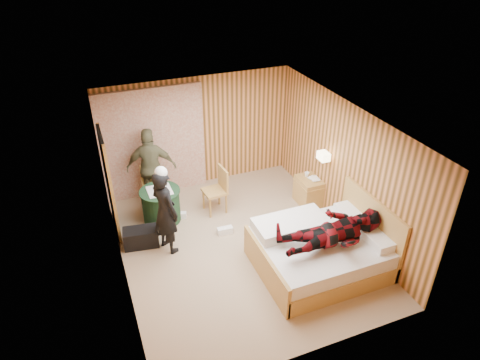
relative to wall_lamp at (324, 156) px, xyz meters
name	(u,v)px	position (x,y,z in m)	size (l,w,h in m)	color
floor	(240,246)	(-1.92, -0.45, -1.30)	(4.20, 5.00, 0.01)	tan
ceiling	(240,122)	(-1.92, -0.45, 1.20)	(4.20, 5.00, 0.01)	silver
wall_back	(198,133)	(-1.92, 2.05, -0.05)	(4.20, 0.02, 2.50)	#F0985C
wall_left	(115,216)	(-4.02, -0.45, -0.05)	(0.02, 5.00, 2.50)	#F0985C
wall_right	(344,167)	(0.18, -0.45, -0.05)	(0.02, 5.00, 2.50)	#F0985C
curtain	(153,143)	(-2.92, 1.98, -0.10)	(2.20, 0.08, 2.40)	beige
doorway	(109,184)	(-3.98, 0.95, -0.28)	(0.06, 0.90, 2.05)	black
wall_lamp	(324,156)	(0.00, 0.00, 0.00)	(0.26, 0.24, 0.16)	gold
bed	(322,250)	(-0.80, -1.45, -0.96)	(2.16, 1.70, 1.17)	tan
nightstand	(308,191)	(-0.04, 0.35, -0.99)	(0.45, 0.61, 0.59)	tan
round_table	(161,205)	(-3.08, 0.90, -0.94)	(0.80, 0.80, 0.71)	#214827
chair_far	(153,182)	(-3.09, 1.54, -0.76)	(0.48, 0.48, 0.93)	tan
chair_near	(218,187)	(-1.90, 0.82, -0.73)	(0.48, 0.48, 0.98)	tan
duffel_bag	(141,237)	(-3.62, 0.25, -1.12)	(0.63, 0.34, 0.36)	black
sneaker_left	(180,215)	(-2.73, 0.85, -1.24)	(0.27, 0.11, 0.12)	white
sneaker_right	(225,230)	(-2.05, 0.01, -1.23)	(0.30, 0.12, 0.13)	white
woman_standing	(165,212)	(-3.17, -0.01, -0.48)	(0.60, 0.39, 1.64)	black
man_at_table	(152,168)	(-3.08, 1.57, -0.44)	(1.01, 0.42, 1.72)	#656443
man_on_bed	(335,226)	(-0.77, -1.68, -0.29)	(1.77, 0.67, 0.86)	#5F090E
book_lower	(311,180)	(-0.04, 0.30, -0.70)	(0.17, 0.22, 0.02)	white
book_upper	(311,179)	(-0.04, 0.30, -0.68)	(0.16, 0.22, 0.02)	white
cup_nightstand	(307,174)	(-0.04, 0.48, -0.66)	(0.10, 0.10, 0.09)	white
cup_table	(165,188)	(-2.98, 0.85, -0.54)	(0.12, 0.12, 0.10)	white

